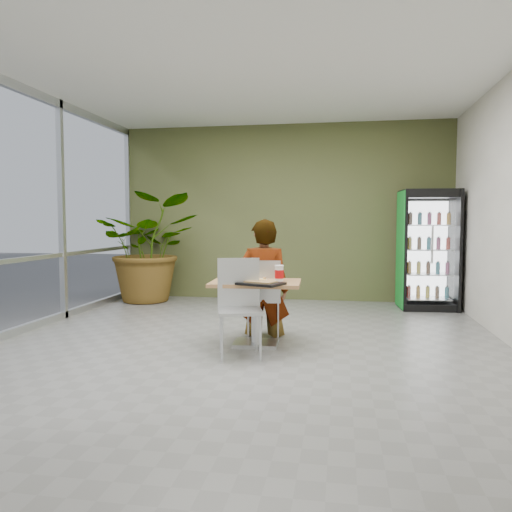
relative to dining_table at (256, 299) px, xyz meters
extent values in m
plane|color=gray|center=(-0.10, -0.04, -0.54)|extent=(7.00, 7.00, 0.00)
cube|color=#AF734B|center=(0.00, 0.00, 0.19)|extent=(1.06, 0.76, 0.04)
cylinder|color=silver|center=(0.00, 0.00, -0.18)|extent=(0.10, 0.10, 0.71)
cube|color=silver|center=(0.00, 0.00, -0.52)|extent=(0.53, 0.43, 0.04)
cube|color=silver|center=(0.02, 0.52, -0.08)|extent=(0.46, 0.46, 0.03)
cube|color=silver|center=(0.04, 0.32, 0.17)|extent=(0.43, 0.07, 0.51)
cylinder|color=silver|center=(0.18, 0.72, -0.31)|extent=(0.02, 0.02, 0.46)
cylinder|color=silver|center=(-0.18, 0.69, -0.31)|extent=(0.02, 0.02, 0.46)
cylinder|color=silver|center=(0.22, 0.36, -0.31)|extent=(0.02, 0.02, 0.46)
cylinder|color=silver|center=(-0.15, 0.33, -0.31)|extent=(0.02, 0.02, 0.46)
cube|color=silver|center=(-0.08, -0.52, -0.04)|extent=(0.57, 0.57, 0.03)
cube|color=silver|center=(-0.14, -0.31, 0.23)|extent=(0.45, 0.15, 0.55)
cylinder|color=silver|center=(-0.22, -0.76, -0.29)|extent=(0.03, 0.03, 0.49)
cylinder|color=silver|center=(0.16, -0.66, -0.29)|extent=(0.03, 0.03, 0.49)
cylinder|color=silver|center=(-0.32, -0.38, -0.29)|extent=(0.03, 0.03, 0.49)
cylinder|color=silver|center=(0.06, -0.28, -0.29)|extent=(0.03, 0.03, 0.49)
imported|color=black|center=(0.02, 0.47, 0.05)|extent=(0.69, 0.48, 1.77)
cylinder|color=white|center=(-0.01, 0.08, 0.22)|extent=(0.25, 0.25, 0.01)
cylinder|color=white|center=(0.27, 0.05, 0.30)|extent=(0.10, 0.10, 0.17)
cylinder|color=#BA0B0D|center=(0.27, 0.05, 0.30)|extent=(0.10, 0.10, 0.10)
cylinder|color=white|center=(0.27, 0.05, 0.39)|extent=(0.11, 0.11, 0.01)
cube|color=white|center=(-0.24, -0.23, 0.22)|extent=(0.14, 0.14, 0.02)
cube|color=black|center=(0.11, -0.31, 0.23)|extent=(0.55, 0.48, 0.03)
cube|color=black|center=(2.38, 2.86, 0.44)|extent=(0.92, 0.74, 1.95)
cube|color=green|center=(1.93, 2.86, 0.44)|extent=(0.06, 0.67, 1.91)
cube|color=white|center=(2.38, 2.53, 0.46)|extent=(0.70, 0.06, 1.56)
imported|color=#376D2B|center=(-2.42, 2.85, 0.43)|extent=(2.10, 1.94, 1.94)
camera|label=1|loc=(0.97, -5.65, 0.91)|focal=35.00mm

